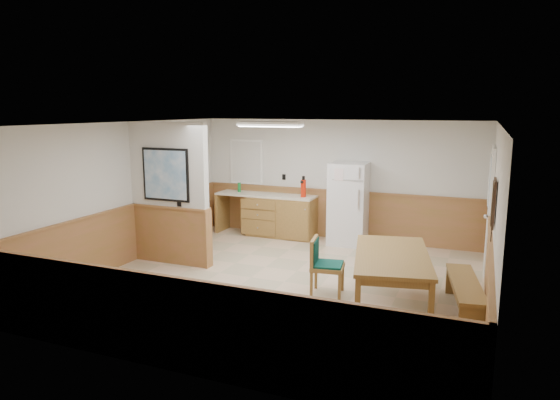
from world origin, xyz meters
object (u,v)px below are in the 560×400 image
at_px(refrigerator, 348,204).
at_px(dining_chair, 322,262).
at_px(soap_bottle, 239,187).
at_px(dining_bench, 465,289).
at_px(fire_extinguisher, 303,188).
at_px(dining_table, 392,260).

xyz_separation_m(refrigerator, dining_chair, (0.35, -2.89, -0.34)).
relative_size(dining_chair, soap_bottle, 4.03).
height_order(dining_bench, fire_extinguisher, fire_extinguisher).
xyz_separation_m(dining_bench, dining_chair, (-2.01, -0.02, 0.15)).
distance_m(dining_table, dining_chair, 1.05).
bearing_deg(dining_table, dining_bench, -7.08).
bearing_deg(refrigerator, dining_table, -67.14).
relative_size(refrigerator, soap_bottle, 7.87).
xyz_separation_m(dining_chair, soap_bottle, (-2.85, 2.97, 0.51)).
height_order(refrigerator, fire_extinguisher, refrigerator).
height_order(dining_table, fire_extinguisher, fire_extinguisher).
bearing_deg(dining_chair, dining_bench, -8.07).
relative_size(refrigerator, dining_bench, 1.01).
distance_m(dining_bench, dining_chair, 2.01).
bearing_deg(dining_bench, soap_bottle, 139.29).
height_order(refrigerator, dining_bench, refrigerator).
bearing_deg(fire_extinguisher, dining_table, -69.74).
xyz_separation_m(dining_chair, fire_extinguisher, (-1.32, 2.91, 0.60)).
height_order(dining_bench, soap_bottle, soap_bottle).
bearing_deg(dining_table, soap_bottle, 130.20).
bearing_deg(fire_extinguisher, soap_bottle, 159.53).
height_order(fire_extinguisher, soap_bottle, fire_extinguisher).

